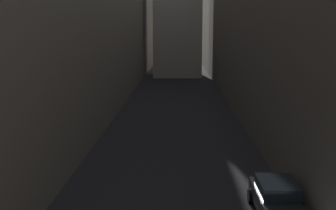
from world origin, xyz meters
TOP-DOWN VIEW (x-y plane):
  - ground_plane at (0.00, 48.00)m, footprint 264.00×264.00m
  - building_block_right at (11.67, 50.00)m, footprint 12.34×108.00m
  - parked_car_right_far at (4.40, 21.20)m, footprint 1.89×3.93m

SIDE VIEW (x-z plane):
  - ground_plane at x=0.00m, z-range 0.00..0.00m
  - parked_car_right_far at x=4.40m, z-range 0.04..1.61m
  - building_block_right at x=11.67m, z-range 0.00..18.87m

